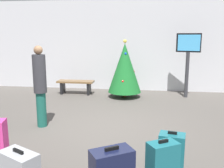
{
  "coord_description": "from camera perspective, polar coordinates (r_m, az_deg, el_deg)",
  "views": [
    {
      "loc": [
        0.85,
        -5.15,
        2.02
      ],
      "look_at": [
        0.02,
        0.6,
        0.9
      ],
      "focal_mm": 39.72,
      "sensor_mm": 36.0,
      "label": 1
    }
  ],
  "objects": [
    {
      "name": "flight_info_kiosk",
      "position": [
        8.54,
        17.1,
        6.66
      ],
      "size": [
        0.77,
        0.34,
        2.12
      ],
      "color": "#333338",
      "rests_on": "ground_plane"
    },
    {
      "name": "waiting_bench",
      "position": [
        8.87,
        -8.37,
        -0.07
      ],
      "size": [
        1.29,
        0.44,
        0.48
      ],
      "color": "brown",
      "rests_on": "ground_plane"
    },
    {
      "name": "suitcase_3",
      "position": [
        4.03,
        13.54,
        -14.88
      ],
      "size": [
        0.42,
        0.32,
        0.61
      ],
      "color": "#19606B",
      "rests_on": "ground_plane"
    },
    {
      "name": "traveller_0",
      "position": [
        5.71,
        -16.23,
        -0.01
      ],
      "size": [
        0.39,
        0.39,
        1.83
      ],
      "color": "#19594C",
      "rests_on": "ground_plane"
    },
    {
      "name": "ground_plane",
      "position": [
        5.59,
        -1.11,
        -10.26
      ],
      "size": [
        16.0,
        16.0,
        0.0
      ],
      "primitive_type": "plane",
      "color": "#514C47"
    },
    {
      "name": "back_wall",
      "position": [
        9.47,
        3.06,
        8.83
      ],
      "size": [
        16.0,
        0.2,
        3.36
      ],
      "primitive_type": "cube",
      "color": "silver",
      "rests_on": "ground_plane"
    },
    {
      "name": "holiday_tree",
      "position": [
        8.23,
        2.95,
        3.74
      ],
      "size": [
        1.11,
        1.11,
        1.93
      ],
      "color": "#4C3319",
      "rests_on": "ground_plane"
    }
  ]
}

